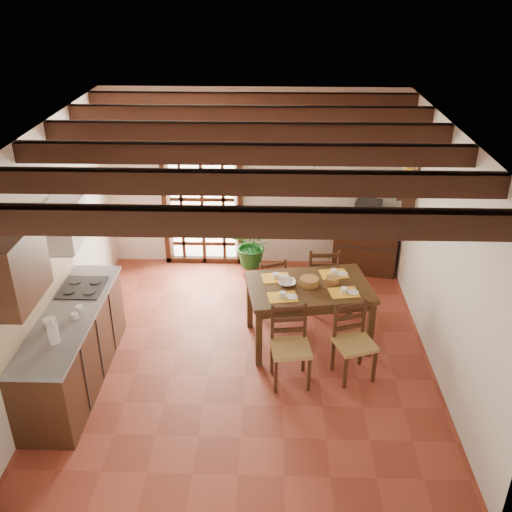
{
  "coord_description": "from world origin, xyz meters",
  "views": [
    {
      "loc": [
        0.29,
        -5.84,
        4.32
      ],
      "look_at": [
        0.1,
        0.4,
        1.15
      ],
      "focal_mm": 40.0,
      "sensor_mm": 36.0,
      "label": 1
    }
  ],
  "objects_px": {
    "dining_table": "(309,293)",
    "crt_tv": "(368,212)",
    "pendant_lamp": "(313,186)",
    "potted_plant": "(253,243)",
    "chair_far_left": "(269,294)",
    "sideboard": "(365,247)",
    "kitchen_counter": "(73,346)",
    "chair_near_left": "(290,360)",
    "chair_far_right": "(321,288)",
    "chair_near_right": "(353,355)"
  },
  "relations": [
    {
      "from": "sideboard",
      "to": "potted_plant",
      "type": "distance_m",
      "value": 1.77
    },
    {
      "from": "potted_plant",
      "to": "chair_far_left",
      "type": "bearing_deg",
      "value": -75.56
    },
    {
      "from": "kitchen_counter",
      "to": "crt_tv",
      "type": "xyz_separation_m",
      "value": [
        3.7,
        2.82,
        0.54
      ]
    },
    {
      "from": "kitchen_counter",
      "to": "pendant_lamp",
      "type": "bearing_deg",
      "value": 19.84
    },
    {
      "from": "kitchen_counter",
      "to": "chair_near_left",
      "type": "xyz_separation_m",
      "value": [
        2.47,
        0.06,
        -0.18
      ]
    },
    {
      "from": "sideboard",
      "to": "chair_near_right",
      "type": "bearing_deg",
      "value": -91.23
    },
    {
      "from": "kitchen_counter",
      "to": "chair_far_right",
      "type": "relative_size",
      "value": 2.34
    },
    {
      "from": "kitchen_counter",
      "to": "chair_near_right",
      "type": "height_order",
      "value": "kitchen_counter"
    },
    {
      "from": "chair_far_left",
      "to": "sideboard",
      "type": "height_order",
      "value": "chair_far_left"
    },
    {
      "from": "crt_tv",
      "to": "pendant_lamp",
      "type": "distance_m",
      "value": 2.35
    },
    {
      "from": "chair_near_right",
      "to": "chair_far_left",
      "type": "xyz_separation_m",
      "value": [
        -1.0,
        1.39,
        -0.02
      ]
    },
    {
      "from": "chair_far_left",
      "to": "crt_tv",
      "type": "height_order",
      "value": "crt_tv"
    },
    {
      "from": "chair_far_left",
      "to": "sideboard",
      "type": "relative_size",
      "value": 0.88
    },
    {
      "from": "pendant_lamp",
      "to": "chair_far_right",
      "type": "bearing_deg",
      "value": 71.67
    },
    {
      "from": "chair_near_left",
      "to": "pendant_lamp",
      "type": "distance_m",
      "value": 2.02
    },
    {
      "from": "chair_near_right",
      "to": "sideboard",
      "type": "bearing_deg",
      "value": 60.13
    },
    {
      "from": "chair_far_left",
      "to": "kitchen_counter",
      "type": "bearing_deg",
      "value": 14.3
    },
    {
      "from": "chair_near_left",
      "to": "sideboard",
      "type": "xyz_separation_m",
      "value": [
        1.23,
        2.77,
        0.11
      ]
    },
    {
      "from": "chair_near_right",
      "to": "sideboard",
      "type": "height_order",
      "value": "chair_near_right"
    },
    {
      "from": "sideboard",
      "to": "potted_plant",
      "type": "relative_size",
      "value": 0.52
    },
    {
      "from": "potted_plant",
      "to": "sideboard",
      "type": "bearing_deg",
      "value": 8.01
    },
    {
      "from": "kitchen_counter",
      "to": "chair_far_right",
      "type": "distance_m",
      "value": 3.41
    },
    {
      "from": "kitchen_counter",
      "to": "chair_near_left",
      "type": "bearing_deg",
      "value": 1.35
    },
    {
      "from": "chair_near_left",
      "to": "crt_tv",
      "type": "relative_size",
      "value": 2.06
    },
    {
      "from": "dining_table",
      "to": "chair_far_right",
      "type": "distance_m",
      "value": 0.95
    },
    {
      "from": "kitchen_counter",
      "to": "potted_plant",
      "type": "xyz_separation_m",
      "value": [
        1.96,
        2.58,
        0.1
      ]
    },
    {
      "from": "chair_near_right",
      "to": "dining_table",
      "type": "bearing_deg",
      "value": 106.23
    },
    {
      "from": "dining_table",
      "to": "sideboard",
      "type": "height_order",
      "value": "sideboard"
    },
    {
      "from": "chair_near_left",
      "to": "pendant_lamp",
      "type": "height_order",
      "value": "pendant_lamp"
    },
    {
      "from": "chair_near_right",
      "to": "pendant_lamp",
      "type": "height_order",
      "value": "pendant_lamp"
    },
    {
      "from": "dining_table",
      "to": "chair_far_right",
      "type": "xyz_separation_m",
      "value": [
        0.24,
        0.82,
        -0.41
      ]
    },
    {
      "from": "crt_tv",
      "to": "pendant_lamp",
      "type": "bearing_deg",
      "value": -101.36
    },
    {
      "from": "chair_near_left",
      "to": "chair_far_left",
      "type": "height_order",
      "value": "chair_near_left"
    },
    {
      "from": "crt_tv",
      "to": "chair_far_right",
      "type": "bearing_deg",
      "value": -106.94
    },
    {
      "from": "dining_table",
      "to": "pendant_lamp",
      "type": "relative_size",
      "value": 1.95
    },
    {
      "from": "potted_plant",
      "to": "pendant_lamp",
      "type": "bearing_deg",
      "value": -64.71
    },
    {
      "from": "chair_near_left",
      "to": "chair_far_right",
      "type": "bearing_deg",
      "value": 66.17
    },
    {
      "from": "kitchen_counter",
      "to": "dining_table",
      "type": "distance_m",
      "value": 2.86
    },
    {
      "from": "sideboard",
      "to": "chair_far_right",
      "type": "bearing_deg",
      "value": -114.4
    },
    {
      "from": "dining_table",
      "to": "crt_tv",
      "type": "height_order",
      "value": "crt_tv"
    },
    {
      "from": "dining_table",
      "to": "chair_far_right",
      "type": "bearing_deg",
      "value": 64.08
    },
    {
      "from": "dining_table",
      "to": "crt_tv",
      "type": "xyz_separation_m",
      "value": [
        0.99,
        1.94,
        0.3
      ]
    },
    {
      "from": "chair_far_right",
      "to": "sideboard",
      "type": "distance_m",
      "value": 1.36
    },
    {
      "from": "dining_table",
      "to": "potted_plant",
      "type": "relative_size",
      "value": 0.88
    },
    {
      "from": "chair_far_right",
      "to": "crt_tv",
      "type": "distance_m",
      "value": 1.52
    },
    {
      "from": "potted_plant",
      "to": "chair_near_right",
      "type": "bearing_deg",
      "value": -62.38
    },
    {
      "from": "pendant_lamp",
      "to": "kitchen_counter",
      "type": "bearing_deg",
      "value": -160.16
    },
    {
      "from": "chair_near_right",
      "to": "potted_plant",
      "type": "xyz_separation_m",
      "value": [
        -1.25,
        2.4,
        0.28
      ]
    },
    {
      "from": "kitchen_counter",
      "to": "chair_far_left",
      "type": "relative_size",
      "value": 2.65
    },
    {
      "from": "chair_near_right",
      "to": "chair_far_left",
      "type": "relative_size",
      "value": 1.08
    }
  ]
}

